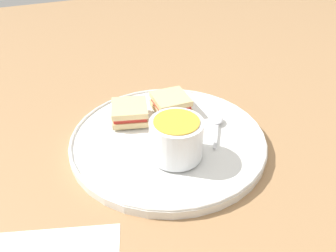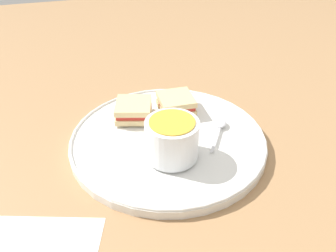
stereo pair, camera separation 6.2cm
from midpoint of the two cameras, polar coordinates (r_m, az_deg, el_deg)
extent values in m
plane|color=#9E754C|center=(0.65, 2.76, -3.08)|extent=(2.40, 2.40, 0.00)
cylinder|color=white|center=(0.64, 2.78, -2.50)|extent=(0.38, 0.38, 0.02)
torus|color=white|center=(0.64, 2.80, -1.81)|extent=(0.38, 0.38, 0.01)
cylinder|color=white|center=(0.58, 3.72, -4.93)|extent=(0.05, 0.05, 0.01)
cylinder|color=white|center=(0.56, 3.85, -2.42)|extent=(0.09, 0.09, 0.07)
cylinder|color=gold|center=(0.54, 3.98, 0.44)|extent=(0.08, 0.08, 0.01)
cube|color=silver|center=(0.63, 11.14, -2.40)|extent=(0.07, 0.05, 0.00)
ellipsoid|color=silver|center=(0.67, 11.79, 0.36)|extent=(0.04, 0.04, 0.01)
cube|color=#DBBC7F|center=(0.71, 3.89, 3.20)|extent=(0.08, 0.08, 0.01)
cube|color=#B72D23|center=(0.70, 3.92, 3.92)|extent=(0.07, 0.07, 0.01)
cube|color=#DBBC7F|center=(0.70, 3.95, 4.65)|extent=(0.08, 0.08, 0.01)
cube|color=#DBBC7F|center=(0.68, -3.37, 2.03)|extent=(0.09, 0.09, 0.01)
cube|color=#B72D23|center=(0.68, -3.40, 2.76)|extent=(0.08, 0.08, 0.01)
cube|color=#DBBC7F|center=(0.67, -3.43, 3.51)|extent=(0.09, 0.09, 0.01)
camera|label=1|loc=(0.03, -87.14, 1.99)|focal=35.00mm
camera|label=2|loc=(0.03, 92.86, -1.99)|focal=35.00mm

